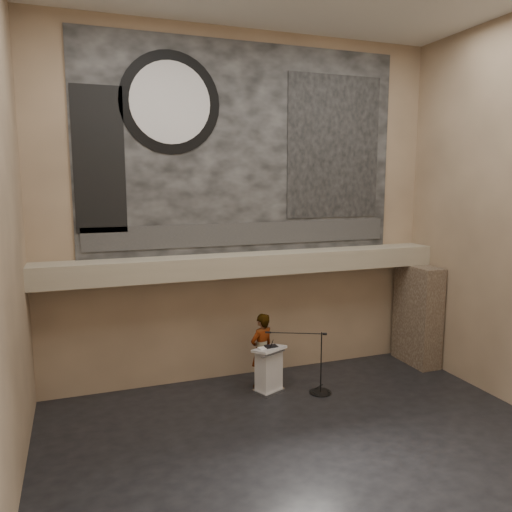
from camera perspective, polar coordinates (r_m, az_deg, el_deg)
name	(u,v)px	position (r m, az deg, el deg)	size (l,w,h in m)	color
floor	(315,451)	(9.99, 6.72, -21.26)	(10.00, 10.00, 0.00)	black
wall_back	(245,209)	(12.37, -1.27, 5.34)	(10.00, 0.02, 8.50)	#78624C
wall_front	(506,255)	(5.46, 26.67, 0.10)	(10.00, 0.02, 8.50)	#78624C
soffit	(250,264)	(12.14, -0.64, -0.90)	(10.00, 0.80, 0.50)	gray
sprinkler_left	(186,280)	(11.72, -7.97, -2.72)	(0.04, 0.04, 0.06)	#B2893D
sprinkler_right	(321,271)	(12.89, 7.44, -1.67)	(0.04, 0.04, 0.06)	#B2893D
banner	(245,150)	(12.34, -1.24, 12.07)	(8.00, 0.05, 5.00)	black
banner_text_strip	(246,234)	(12.35, -1.15, 2.55)	(7.76, 0.02, 0.55)	#2B2B2B
banner_clock_rim	(170,103)	(11.95, -9.77, 16.88)	(2.30, 2.30, 0.02)	black
banner_clock_face	(170,103)	(11.93, -9.75, 16.89)	(1.84, 1.84, 0.02)	silver
banner_building_print	(334,147)	(13.28, 8.90, 12.17)	(2.60, 0.02, 3.60)	black
banner_brick_print	(99,160)	(11.65, -17.50, 10.40)	(1.10, 0.02, 3.20)	black
stone_pier	(418,315)	(14.31, 17.98, -6.40)	(0.60, 1.40, 2.70)	#46372B
lectern	(269,370)	(12.02, 1.47, -12.88)	(0.85, 0.75, 1.13)	silver
binder	(271,347)	(11.85, 1.75, -10.30)	(0.28, 0.23, 0.04)	black
papers	(264,349)	(11.76, 0.91, -10.53)	(0.20, 0.28, 0.01)	white
speaker_person	(262,350)	(12.22, 0.66, -10.72)	(0.66, 0.44, 1.82)	beige
mic_stand	(319,383)	(12.20, 7.16, -14.26)	(1.45, 0.82, 1.48)	black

